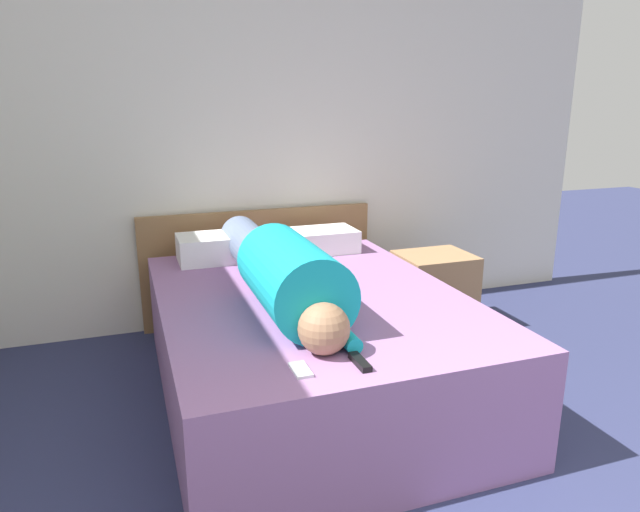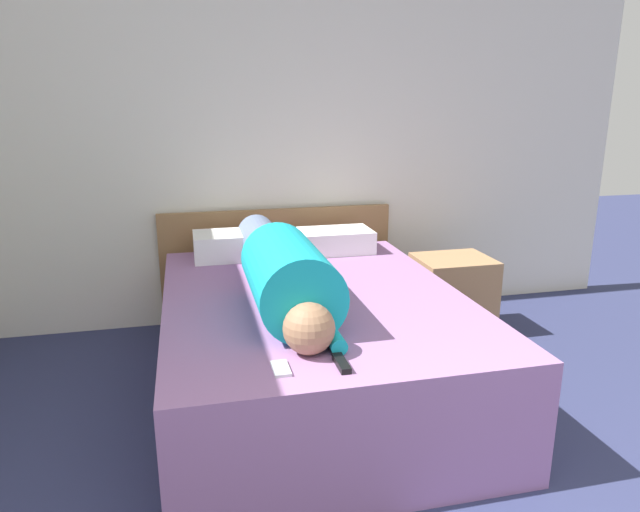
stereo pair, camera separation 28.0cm
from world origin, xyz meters
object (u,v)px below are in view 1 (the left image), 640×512
Objects in this scene: person_lying at (280,270)px; pillow_second at (320,240)px; cell_phone at (301,370)px; pillow_near_headboard at (218,248)px; bed at (311,344)px; tv_remote at (360,362)px; nightstand at (434,291)px.

person_lying is 1.01m from pillow_second.
pillow_second is at bearing 59.22° from person_lying.
pillow_near_headboard is at bearing 91.06° from cell_phone.
bed is 4.06× the size of pillow_near_headboard.
tv_remote is 1.15× the size of cell_phone.
tv_remote reaches higher than bed.
nightstand is at bearing 50.85° from tv_remote.
nightstand is 1.94m from tv_remote.
nightstand is 1.05× the size of pillow_near_headboard.
tv_remote is (0.10, -0.81, -0.15)m from person_lying.
pillow_near_headboard is at bearing 100.98° from person_lying.
bed is at bearing 69.29° from cell_phone.
pillow_second reaches higher than cell_phone.
nightstand is 4.08× the size of cell_phone.
pillow_second is at bearing 75.93° from tv_remote.
bed is 0.48m from person_lying.
cell_phone is at bearing -111.55° from pillow_second.
tv_remote reaches higher than cell_phone.
tv_remote is at bearing -95.40° from bed.
person_lying is 3.54× the size of pillow_near_headboard.
bed is 0.93m from cell_phone.
tv_remote is (-0.08, -0.85, 0.30)m from bed.
cell_phone reaches higher than nightstand.
nightstand is 0.90m from pillow_second.
nightstand is 3.54× the size of tv_remote.
pillow_second is 1.78m from cell_phone.
pillow_near_headboard is at bearing 98.93° from tv_remote.
pillow_near_headboard reaches higher than tv_remote.
person_lying is 13.78× the size of cell_phone.
cell_phone is (-0.14, -0.79, -0.16)m from person_lying.
pillow_second reaches higher than tv_remote.
cell_phone is at bearing 174.36° from tv_remote.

